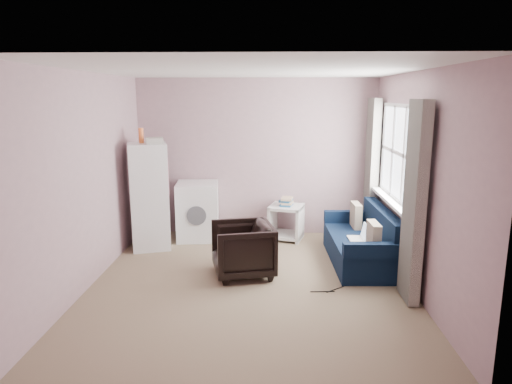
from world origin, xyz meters
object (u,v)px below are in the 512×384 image
armchair (243,247)px  fridge (149,196)px  side_table (286,219)px  washing_machine (198,210)px  sofa (364,243)px

armchair → fridge: fridge is taller
armchair → side_table: bearing=145.2°
armchair → fridge: 1.81m
armchair → side_table: armchair is taller
washing_machine → side_table: (1.39, 0.02, -0.15)m
fridge → sofa: bearing=-27.0°
fridge → sofa: 3.13m
fridge → washing_machine: size_ratio=1.97×
sofa → armchair: bearing=-164.9°
fridge → sofa: size_ratio=1.06×
armchair → sofa: 1.68m
side_table → armchair: bearing=-111.4°
fridge → washing_machine: 0.85m
armchair → fridge: bearing=-139.0°
armchair → washing_machine: size_ratio=0.82×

